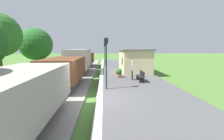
% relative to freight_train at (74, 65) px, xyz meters
% --- Properties ---
extents(ground_plane, '(160.00, 160.00, 0.00)m').
position_rel_freight_train_xyz_m(ground_plane, '(2.40, -6.88, -1.48)').
color(ground_plane, '#47702D').
extents(platform_slab, '(6.00, 60.00, 0.25)m').
position_rel_freight_train_xyz_m(platform_slab, '(5.60, -6.88, -1.36)').
color(platform_slab, '#4C4C4F').
rests_on(platform_slab, ground).
extents(platform_edge_stripe, '(0.36, 60.00, 0.01)m').
position_rel_freight_train_xyz_m(platform_edge_stripe, '(2.80, -6.88, -1.23)').
color(platform_edge_stripe, silver).
rests_on(platform_edge_stripe, platform_slab).
extents(track_ballast, '(3.80, 60.00, 0.12)m').
position_rel_freight_train_xyz_m(track_ballast, '(-0.00, -6.88, -1.42)').
color(track_ballast, gray).
rests_on(track_ballast, ground).
extents(rail_near, '(0.07, 60.00, 0.14)m').
position_rel_freight_train_xyz_m(rail_near, '(0.72, -6.88, -1.29)').
color(rail_near, slate).
rests_on(rail_near, track_ballast).
extents(rail_far, '(0.07, 60.00, 0.14)m').
position_rel_freight_train_xyz_m(rail_far, '(-0.72, -6.88, -1.29)').
color(rail_far, slate).
rests_on(rail_far, track_ballast).
extents(freight_train, '(2.50, 26.00, 2.72)m').
position_rel_freight_train_xyz_m(freight_train, '(0.00, 0.00, 0.00)').
color(freight_train, gray).
rests_on(freight_train, rail_near).
extents(station_hut, '(3.50, 5.80, 2.78)m').
position_rel_freight_train_xyz_m(station_hut, '(6.80, 3.04, 0.17)').
color(station_hut, beige).
rests_on(station_hut, platform_slab).
extents(bench_near_hut, '(0.42, 1.50, 0.91)m').
position_rel_freight_train_xyz_m(bench_near_hut, '(6.28, -2.57, -0.76)').
color(bench_near_hut, black).
rests_on(bench_near_hut, platform_slab).
extents(person_waiting, '(0.31, 0.42, 1.71)m').
position_rel_freight_train_xyz_m(person_waiting, '(5.67, -1.83, -0.30)').
color(person_waiting, '#38332D').
rests_on(person_waiting, platform_slab).
extents(potted_planter, '(0.64, 0.64, 0.92)m').
position_rel_freight_train_xyz_m(potted_planter, '(4.54, -0.63, -0.76)').
color(potted_planter, '#9E6642').
rests_on(potted_planter, platform_slab).
extents(lamp_post_near, '(0.28, 0.28, 3.70)m').
position_rel_freight_train_xyz_m(lamp_post_near, '(3.23, -4.91, 1.32)').
color(lamp_post_near, '#193823').
rests_on(lamp_post_near, platform_slab).
extents(lamp_post_far, '(0.28, 0.28, 3.70)m').
position_rel_freight_train_xyz_m(lamp_post_far, '(3.23, 8.99, 1.32)').
color(lamp_post_far, '#193823').
rests_on(lamp_post_far, platform_slab).
extents(tree_field_left, '(4.47, 4.47, 5.89)m').
position_rel_freight_train_xyz_m(tree_field_left, '(-6.37, 6.47, 2.18)').
color(tree_field_left, '#4C3823').
rests_on(tree_field_left, ground).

